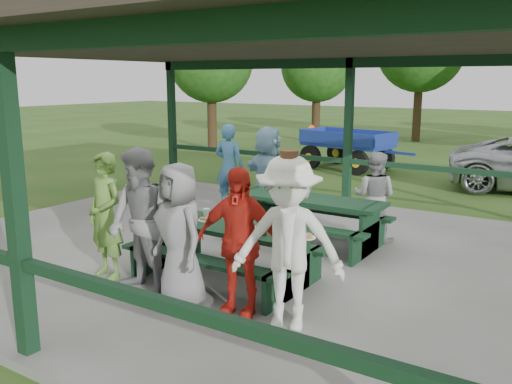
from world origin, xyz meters
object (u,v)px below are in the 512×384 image
Objects in this scene: contestant_grey_mid at (179,235)px; picnic_table_near at (226,245)px; farm_trailer at (347,149)px; picnic_table_far at (305,214)px; contestant_green at (106,216)px; spectator_grey at (374,196)px; spectator_blue at (229,166)px; contestant_grey_left at (141,223)px; contestant_red at (238,242)px; spectator_lblue at (268,175)px; contestant_white_fedora at (288,243)px.

picnic_table_near is at bearing 109.67° from contestant_grey_mid.
contestant_grey_mid is at bearing -65.63° from farm_trailer.
picnic_table_far is 3.16m from contestant_green.
spectator_blue is at bearing -14.42° from spectator_grey.
contestant_grey_mid is at bearing 71.36° from spectator_grey.
spectator_blue is (-1.74, 4.27, -0.04)m from contestant_grey_left.
spectator_blue is at bearing -77.32° from farm_trailer.
picnic_table_near is 1.43× the size of contestant_green.
contestant_grey_left is at bearing 176.07° from contestant_red.
spectator_lblue is at bearing 106.12° from contestant_red.
contestant_green is at bearing 95.26° from spectator_blue.
spectator_blue is (-3.05, 4.12, 0.02)m from contestant_red.
contestant_red is at bearing 8.09° from contestant_green.
spectator_lblue is 0.48× the size of farm_trailer.
picnic_table_near is 1.62m from contestant_white_fedora.
spectator_grey is (0.23, 3.53, -0.11)m from contestant_red.
contestant_white_fedora reaches higher than picnic_table_far.
contestant_white_fedora reaches higher than contestant_grey_left.
spectator_blue is (-2.32, 3.33, 0.39)m from picnic_table_near.
contestant_grey_left is (-0.67, -2.94, 0.42)m from picnic_table_far.
spectator_blue is at bearing 122.98° from contestant_grey_left.
contestant_red is at bearing 138.23° from spectator_lblue.
contestant_white_fedora is (2.73, -0.01, 0.09)m from contestant_green.
picnic_table_near is 1.33× the size of contestant_grey_left.
spectator_lblue is (-1.07, 2.81, 0.41)m from picnic_table_near.
contestant_grey_mid reaches higher than picnic_table_near.
contestant_grey_mid is at bearing -91.51° from picnic_table_far.
farm_trailer is (-2.60, 7.71, 0.05)m from picnic_table_far.
contestant_green reaches higher than picnic_table_far.
contestant_red is 10.99m from farm_trailer.
contestant_red is 0.46× the size of farm_trailer.
contestant_white_fedora is at bearing 8.43° from contestant_green.
contestant_grey_mid is 0.46× the size of farm_trailer.
contestant_grey_left is at bearing 165.53° from contestant_white_fedora.
contestant_green is at bearing 160.45° from contestant_white_fedora.
spectator_blue is at bearing 151.20° from picnic_table_far.
spectator_lblue is at bearing 149.60° from spectator_blue.
picnic_table_near is 2.00m from picnic_table_far.
spectator_lblue is at bearing 108.36° from contestant_grey_left.
spectator_lblue is at bearing 145.47° from picnic_table_far.
farm_trailer is (-0.18, 6.39, -0.33)m from spectator_blue.
picnic_table_near is at bearing -92.89° from picnic_table_far.
contestant_grey_left is (0.80, -0.18, 0.06)m from contestant_green.
picnic_table_near is 0.65× the size of farm_trailer.
spectator_blue is 0.47× the size of farm_trailer.
spectator_lblue is (-1.17, 0.81, 0.41)m from picnic_table_far.
picnic_table_near is 1.42× the size of contestant_red.
spectator_blue is 6.40m from farm_trailer.
farm_trailer is (-2.50, 9.71, 0.06)m from picnic_table_near.
picnic_table_near is at bearing 66.30° from spectator_grey.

